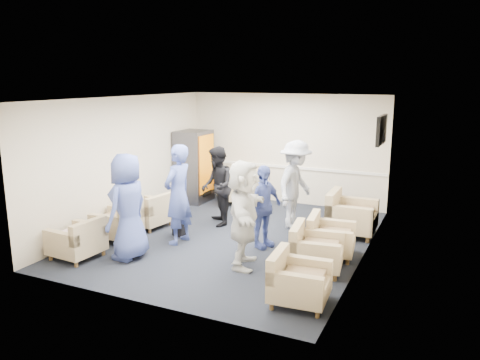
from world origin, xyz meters
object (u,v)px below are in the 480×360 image
at_px(armchair_left_mid, 120,224).
at_px(armchair_left_far, 151,213).
at_px(armchair_right_midnear, 314,251).
at_px(person_front_right, 244,214).
at_px(person_mid_left, 178,194).
at_px(person_back_left, 217,186).
at_px(armchair_corner, 237,188).
at_px(armchair_right_midfar, 328,239).
at_px(armchair_right_far, 349,216).
at_px(person_mid_right, 262,207).
at_px(person_front_left, 128,207).
at_px(armchair_right_near, 296,282).
at_px(vending_machine, 194,166).
at_px(person_back_right, 295,185).
at_px(armchair_left_near, 79,241).

height_order(armchair_left_mid, armchair_left_far, armchair_left_mid).
relative_size(armchair_right_midnear, person_front_right, 0.50).
xyz_separation_m(person_mid_left, person_back_left, (0.15, 1.29, -0.10)).
bearing_deg(armchair_right_midnear, person_mid_left, 77.74).
bearing_deg(armchair_left_far, armchair_corner, 170.71).
distance_m(armchair_right_midnear, armchair_right_midfar, 0.73).
xyz_separation_m(armchair_right_far, person_mid_right, (-1.30, -1.40, 0.40)).
bearing_deg(person_back_left, armchair_left_far, -92.57).
bearing_deg(person_front_left, armchair_right_near, 83.17).
bearing_deg(armchair_right_midfar, vending_machine, 53.64).
distance_m(person_back_right, person_front_right, 2.32).
bearing_deg(armchair_right_midnear, armchair_right_midfar, -12.21).
height_order(armchair_left_far, armchair_corner, armchair_corner).
bearing_deg(armchair_left_far, person_front_left, 31.55).
relative_size(armchair_right_far, vending_machine, 0.52).
xyz_separation_m(armchair_left_near, armchair_right_midnear, (3.83, 1.20, 0.02)).
bearing_deg(person_front_left, person_back_right, 144.13).
bearing_deg(armchair_left_mid, armchair_right_midnear, 84.88).
height_order(armchair_left_near, armchair_right_far, armchair_right_far).
xyz_separation_m(armchair_left_far, armchair_right_midnear, (3.72, -0.77, 0.01)).
relative_size(armchair_left_mid, armchair_right_near, 1.05).
relative_size(armchair_left_near, person_front_left, 0.44).
distance_m(armchair_left_far, person_back_left, 1.50).
bearing_deg(person_back_left, armchair_right_midnear, 25.11).
xyz_separation_m(armchair_right_midfar, person_mid_left, (-2.74, -0.52, 0.63)).
bearing_deg(person_back_left, person_mid_right, 23.94).
bearing_deg(person_mid_right, person_back_right, 16.03).
bearing_deg(armchair_right_midfar, armchair_right_midnear, 168.78).
relative_size(armchair_left_mid, armchair_left_far, 0.99).
height_order(armchair_right_far, person_back_right, person_back_right).
relative_size(armchair_left_far, armchair_right_near, 1.06).
xyz_separation_m(armchair_right_near, armchair_right_far, (0.04, 3.25, 0.06)).
bearing_deg(armchair_corner, person_mid_left, 60.36).
height_order(armchair_left_near, armchair_right_near, armchair_right_near).
bearing_deg(person_back_right, armchair_left_near, 145.13).
height_order(armchair_left_near, armchair_right_midnear, armchair_right_midnear).
distance_m(armchair_right_far, person_back_right, 1.24).
height_order(armchair_right_midnear, person_back_right, person_back_right).
bearing_deg(armchair_right_midnear, person_front_left, 96.97).
height_order(armchair_right_far, person_back_left, person_back_left).
bearing_deg(armchair_left_near, armchair_right_midfar, 120.43).
distance_m(person_front_left, person_mid_right, 2.39).
distance_m(armchair_left_near, armchair_right_near, 3.93).
bearing_deg(armchair_left_mid, armchair_right_near, 67.58).
height_order(armchair_right_far, person_mid_right, person_mid_right).
relative_size(person_back_right, person_mid_right, 1.19).
distance_m(armchair_right_midfar, person_back_left, 2.75).
distance_m(armchair_corner, person_mid_right, 3.21).
distance_m(armchair_left_near, person_mid_left, 1.93).
distance_m(armchair_left_far, vending_machine, 2.33).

